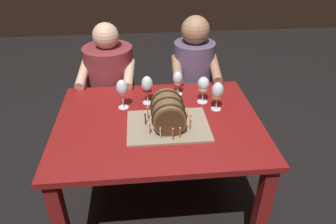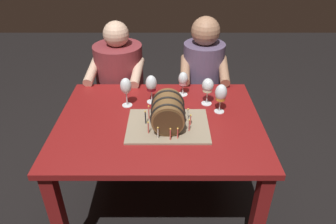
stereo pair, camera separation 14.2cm
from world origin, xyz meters
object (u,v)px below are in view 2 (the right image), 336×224
wine_glass_red (151,84)px  person_seated_left (121,94)px  wine_glass_empty (126,87)px  dining_table (159,135)px  barrel_cake (168,114)px  wine_glass_white (208,86)px  wine_glass_rose (183,80)px  person_seated_right (202,95)px  wine_glass_amber (221,94)px

wine_glass_red → person_seated_left: bearing=120.3°
wine_glass_red → wine_glass_empty: size_ratio=0.98×
dining_table → barrel_cake: size_ratio=2.59×
wine_glass_white → person_seated_left: bearing=141.9°
wine_glass_rose → person_seated_right: bearing=65.0°
wine_glass_rose → wine_glass_empty: bearing=-158.2°
dining_table → wine_glass_rose: bearing=64.0°
dining_table → wine_glass_amber: (0.38, 0.10, 0.24)m
wine_glass_rose → wine_glass_white: bearing=-39.4°
wine_glass_red → wine_glass_empty: 0.16m
wine_glass_amber → person_seated_left: 0.98m
dining_table → person_seated_right: 0.78m
wine_glass_red → person_seated_right: person_seated_right is taller
wine_glass_white → person_seated_right: 0.60m
dining_table → wine_glass_white: size_ratio=6.76×
wine_glass_rose → wine_glass_amber: (0.22, -0.22, 0.01)m
wine_glass_empty → barrel_cake: bearing=-42.4°
wine_glass_white → wine_glass_empty: bearing=-177.5°
wine_glass_white → wine_glass_empty: (-0.52, -0.02, 0.01)m
wine_glass_white → wine_glass_rose: 0.20m
barrel_cake → wine_glass_amber: 0.36m
dining_table → wine_glass_red: bearing=103.6°
barrel_cake → dining_table: bearing=128.3°
dining_table → person_seated_left: person_seated_left is taller
wine_glass_white → barrel_cake: bearing=-133.9°
dining_table → barrel_cake: 0.22m
barrel_cake → wine_glass_amber: bearing=27.0°
dining_table → person_seated_right: person_seated_right is taller
barrel_cake → wine_glass_red: size_ratio=2.47×
person_seated_left → person_seated_right: (0.66, -0.00, -0.01)m
wine_glass_white → wine_glass_empty: 0.52m
wine_glass_white → person_seated_left: person_seated_left is taller
wine_glass_red → dining_table: bearing=-76.4°
wine_glass_red → person_seated_left: 0.64m
wine_glass_rose → wine_glass_empty: 0.39m
barrel_cake → person_seated_left: person_seated_left is taller
wine_glass_empty → wine_glass_rose: bearing=21.8°
wine_glass_empty → wine_glass_amber: wine_glass_empty is taller
wine_glass_red → wine_glass_amber: size_ratio=1.01×
dining_table → wine_glass_rose: 0.42m
wine_glass_white → wine_glass_amber: wine_glass_amber is taller
wine_glass_empty → person_seated_left: bearing=103.1°
barrel_cake → wine_glass_red: barrel_cake is taller
wine_glass_rose → person_seated_right: 0.52m
wine_glass_empty → person_seated_right: bearing=44.0°
wine_glass_empty → dining_table: bearing=-39.4°
dining_table → wine_glass_white: 0.43m
barrel_cake → wine_glass_red: (-0.11, 0.28, 0.04)m
wine_glass_red → wine_glass_amber: (0.43, -0.12, -0.00)m
wine_glass_white → wine_glass_amber: 0.12m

